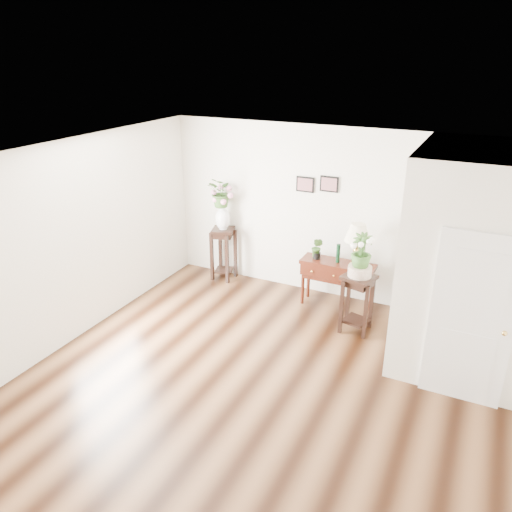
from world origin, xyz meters
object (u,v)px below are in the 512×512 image
Objects in this scene: table_lamp at (357,244)px; plant_stand_b at (357,303)px; plant_stand_a at (224,254)px; console_table at (337,285)px.

plant_stand_b is at bearing -69.76° from table_lamp.
plant_stand_b is (2.63, -0.73, -0.04)m from plant_stand_a.
console_table is at bearing 180.00° from table_lamp.
console_table is at bearing -4.24° from plant_stand_a.
table_lamp reaches higher than plant_stand_b.
table_lamp is (0.27, 0.00, 0.74)m from console_table.
console_table is 1.71× the size of table_lamp.
plant_stand_a is (-2.15, 0.16, 0.09)m from console_table.
console_table is 0.79m from table_lamp.
table_lamp is 0.72× the size of plant_stand_a.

